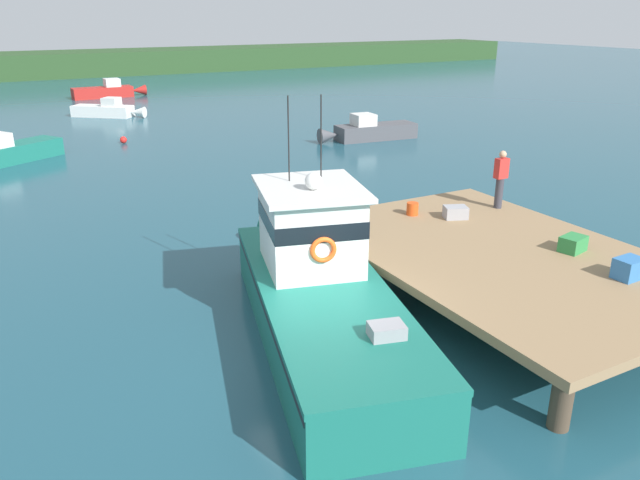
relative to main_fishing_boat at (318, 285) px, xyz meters
The scene contains 14 objects.
ground_plane 1.31m from the main_fishing_boat, 114.41° to the right, with size 200.00×200.00×0.00m, color #1E4C5B.
dock 4.52m from the main_fishing_boat, ahead, with size 6.00×9.00×1.20m.
main_fishing_boat is the anchor object (origin of this frame).
crate_stack_mid_dock 6.08m from the main_fishing_boat, 14.45° to the right, with size 0.60×0.44×0.36m, color #2D8442.
crate_single_far 5.39m from the main_fishing_boat, 18.17° to the left, with size 0.60×0.44×0.32m, color #9E9EA3.
crate_stack_near_edge 6.47m from the main_fishing_boat, 29.08° to the right, with size 0.60×0.44×0.44m, color #3370B2.
bait_bucket 4.94m from the main_fishing_boat, 29.98° to the left, with size 0.32×0.32×0.34m, color #E04C19.
deckhand_by_the_boat 7.09m from the main_fishing_boat, 15.12° to the left, with size 0.36×0.22×1.63m.
moored_boat_mid_harbor 20.79m from the main_fishing_boat, 103.80° to the left, with size 5.23×3.80×1.39m.
moored_boat_far_right 31.40m from the main_fishing_boat, 87.08° to the left, with size 4.34×3.78×1.22m.
moored_boat_off_the_point 20.93m from the main_fishing_boat, 54.07° to the left, with size 5.48×1.80×1.37m.
moored_boat_near_channel 41.25m from the main_fishing_boat, 85.16° to the left, with size 5.65×1.58×1.43m.
mooring_buoy_spare_mooring 22.23m from the main_fishing_boat, 88.37° to the left, with size 0.35×0.35×0.35m, color red.
far_shoreline 61.23m from the main_fishing_boat, 90.33° to the left, with size 120.00×8.00×2.40m, color #284723.
Camera 1 is at (-5.28, -9.65, 6.43)m, focal length 34.72 mm.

